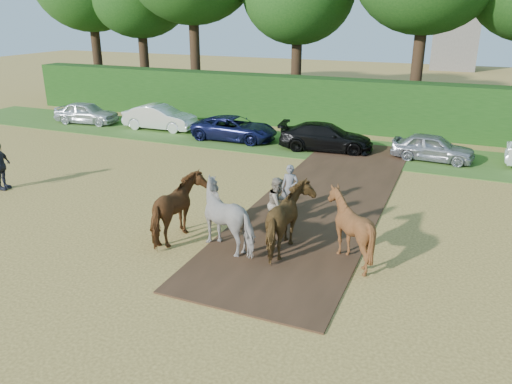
% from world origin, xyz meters
% --- Properties ---
extents(ground, '(120.00, 120.00, 0.00)m').
position_xyz_m(ground, '(0.00, 0.00, 0.00)').
color(ground, gold).
rests_on(ground, ground).
extents(earth_strip, '(4.50, 17.00, 0.05)m').
position_xyz_m(earth_strip, '(1.50, 7.00, 0.03)').
color(earth_strip, '#472D1C').
rests_on(earth_strip, ground).
extents(grass_verge, '(50.00, 5.00, 0.03)m').
position_xyz_m(grass_verge, '(0.00, 14.00, 0.01)').
color(grass_verge, '#38601E').
rests_on(grass_verge, ground).
extents(hedgerow, '(46.00, 1.60, 3.00)m').
position_xyz_m(hedgerow, '(0.00, 18.50, 1.50)').
color(hedgerow, '#14380F').
rests_on(hedgerow, ground).
extents(spectator_near, '(0.71, 0.89, 1.79)m').
position_xyz_m(spectator_near, '(0.79, 3.47, 0.89)').
color(spectator_near, '#B1A48B').
rests_on(spectator_near, ground).
extents(spectator_far, '(0.69, 1.21, 1.95)m').
position_xyz_m(spectator_far, '(-10.76, 2.81, 0.97)').
color(spectator_far, '#242530').
rests_on(spectator_far, ground).
extents(plough_team, '(6.68, 5.09, 2.03)m').
position_xyz_m(plough_team, '(0.84, 1.97, 1.01)').
color(plough_team, brown).
rests_on(plough_team, ground).
extents(parked_cars, '(40.77, 3.16, 1.47)m').
position_xyz_m(parked_cars, '(2.23, 13.91, 0.68)').
color(parked_cars, silver).
rests_on(parked_cars, ground).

